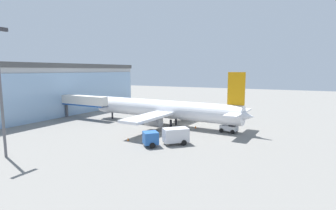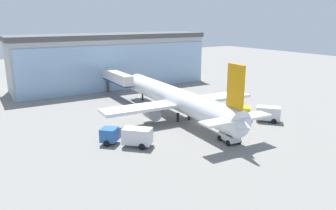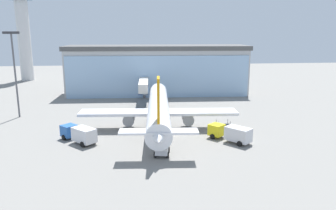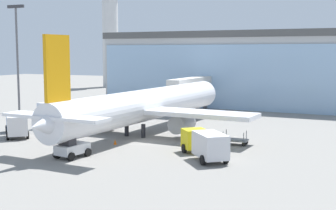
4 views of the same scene
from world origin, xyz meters
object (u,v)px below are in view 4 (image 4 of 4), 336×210
fuel_truck (205,143)px  control_tower (110,17)px  airplane (144,106)px  baggage_cart (235,140)px  pushback_tug (71,148)px  catering_truck (17,124)px  apron_light_mast (17,49)px  safety_cone_wingtip (51,125)px  jet_bridge (193,86)px  safety_cone_nose (115,142)px

fuel_truck → control_tower: bearing=-4.4°
airplane → baggage_cart: (11.93, -1.91, -2.99)m
control_tower → pushback_tug: (42.44, -79.15, -18.58)m
control_tower → catering_truck: bearing=-67.7°
apron_light_mast → safety_cone_wingtip: 20.55m
jet_bridge → catering_truck: (-11.50, -29.15, -2.91)m
control_tower → pushback_tug: 91.71m
jet_bridge → apron_light_mast: (-26.56, -11.51, 6.15)m
airplane → fuel_truck: airplane is taller
control_tower → airplane: bearing=-56.4°
control_tower → apron_light_mast: control_tower is taller
control_tower → jet_bridge: bearing=-46.3°
airplane → pushback_tug: 14.47m
airplane → fuel_truck: 14.74m
control_tower → fuel_truck: bearing=-53.9°
jet_bridge → pushback_tug: (1.37, -36.19, -3.40)m
apron_light_mast → jet_bridge: bearing=23.4°
airplane → safety_cone_nose: bearing=-175.7°
catering_truck → fuel_truck: size_ratio=0.97×
apron_light_mast → fuel_truck: size_ratio=2.52×
control_tower → apron_light_mast: size_ratio=1.86×
catering_truck → pushback_tug: (12.86, -7.04, -0.49)m
catering_truck → pushback_tug: size_ratio=1.97×
baggage_cart → airplane: bearing=168.1°
control_tower → baggage_cart: control_tower is taller
airplane → catering_truck: bearing=122.4°
jet_bridge → safety_cone_wingtip: jet_bridge is taller
pushback_tug → safety_cone_wingtip: (-13.47, 14.28, -0.70)m
jet_bridge → fuel_truck: bearing=-154.4°
pushback_tug → safety_cone_nose: bearing=4.5°
catering_truck → safety_cone_wingtip: (-0.60, 7.23, -1.19)m
jet_bridge → airplane: bearing=-171.8°
control_tower → pushback_tug: size_ratio=9.47×
control_tower → baggage_cart: (54.99, -66.83, -19.05)m
apron_light_mast → safety_cone_nose: 35.02m
pushback_tug → control_tower: bearing=37.6°
jet_bridge → fuel_truck: jet_bridge is taller
control_tower → catering_truck: 80.01m
control_tower → apron_light_mast: (14.51, -54.47, -9.03)m
pushback_tug → safety_cone_wingtip: 19.64m
pushback_tug → apron_light_mast: bearing=58.0°
jet_bridge → safety_cone_nose: size_ratio=27.25×
catering_truck → airplane: bearing=-105.5°
control_tower → safety_cone_nose: size_ratio=59.46×
control_tower → fuel_truck: size_ratio=4.68×
jet_bridge → safety_cone_wingtip: bearing=154.1°
catering_truck → pushback_tug: 14.68m
catering_truck → fuel_truck: same height
catering_truck → control_tower: bearing=-21.3°
baggage_cart → catering_truck: bearing=-171.0°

